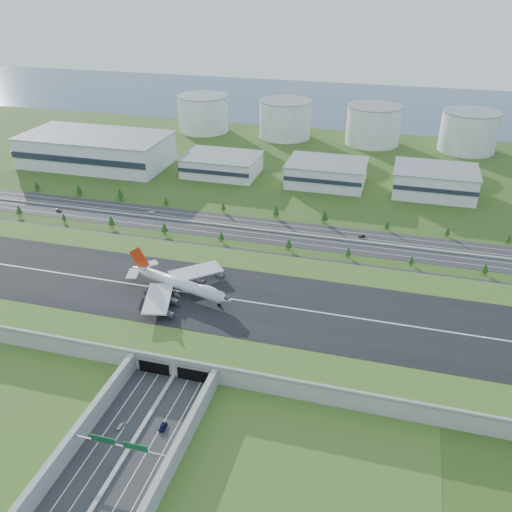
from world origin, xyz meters
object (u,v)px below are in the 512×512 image
(boeing_747, at_px, (180,284))
(car_5, at_px, (362,236))
(car_7, at_px, (151,212))
(car_2, at_px, (163,427))
(fuel_tank_a, at_px, (203,114))
(car_0, at_px, (121,426))
(car_4, at_px, (58,210))

(boeing_747, height_order, car_5, boeing_747)
(car_7, bearing_deg, car_2, 7.76)
(fuel_tank_a, relative_size, car_0, 11.86)
(fuel_tank_a, bearing_deg, car_4, -96.23)
(car_0, bearing_deg, car_2, 33.85)
(fuel_tank_a, relative_size, car_7, 9.60)
(car_2, bearing_deg, car_4, -52.74)
(boeing_747, height_order, car_0, boeing_747)
(car_7, bearing_deg, car_0, 3.34)
(boeing_747, xyz_separation_m, car_5, (78.31, 102.69, -12.56))
(car_0, height_order, car_7, car_7)
(car_4, xyz_separation_m, car_5, (205.73, 14.51, -0.14))
(car_0, xyz_separation_m, car_2, (15.03, 3.79, -0.05))
(car_2, height_order, car_7, car_7)
(car_4, relative_size, car_7, 0.95)
(car_4, bearing_deg, car_0, -122.95)
(boeing_747, xyz_separation_m, car_0, (9.31, -80.25, -12.55))
(car_0, bearing_deg, boeing_747, 116.31)
(car_4, height_order, car_5, car_4)
(car_7, bearing_deg, boeing_747, 13.55)
(car_7, bearing_deg, fuel_tank_a, 171.93)
(car_4, bearing_deg, boeing_747, -106.70)
(car_2, bearing_deg, fuel_tank_a, -77.21)
(car_2, xyz_separation_m, car_5, (53.96, 179.15, 0.04))
(fuel_tank_a, distance_m, car_0, 407.49)
(fuel_tank_a, bearing_deg, boeing_747, -71.66)
(fuel_tank_a, distance_m, car_7, 213.33)
(car_2, relative_size, car_5, 1.12)
(car_2, relative_size, car_7, 0.93)
(fuel_tank_a, relative_size, car_5, 11.59)
(car_2, height_order, car_4, car_4)
(fuel_tank_a, bearing_deg, car_5, -48.96)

